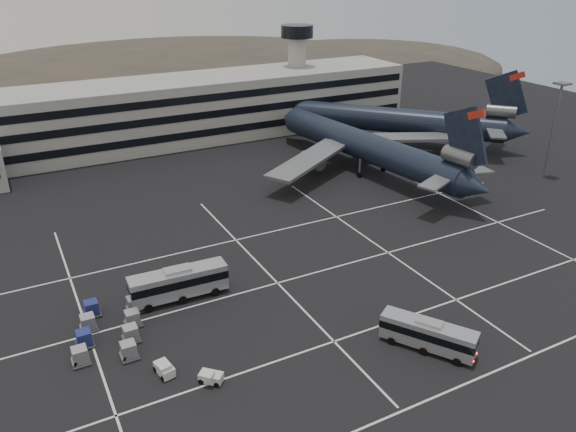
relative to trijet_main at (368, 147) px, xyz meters
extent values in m
plane|color=black|center=(-28.73, -33.32, -5.25)|extent=(260.00, 260.00, 0.00)
cube|color=silver|center=(-28.73, -55.32, -5.24)|extent=(90.00, 0.25, 0.01)
cube|color=silver|center=(-28.73, -43.32, -5.24)|extent=(90.00, 0.25, 0.01)
cube|color=silver|center=(-28.73, -29.32, -5.24)|extent=(90.00, 0.25, 0.01)
cube|color=silver|center=(-28.73, -15.32, -5.24)|extent=(90.00, 0.25, 0.01)
cube|color=silver|center=(-58.73, -27.32, -5.24)|extent=(0.25, 55.00, 0.01)
cube|color=silver|center=(-34.73, -27.32, -5.24)|extent=(0.25, 55.00, 0.01)
cube|color=silver|center=(-16.73, -27.32, -5.24)|extent=(0.25, 55.00, 0.01)
cube|color=silver|center=(5.27, -27.32, -5.24)|extent=(0.25, 55.00, 0.01)
cube|color=gray|center=(-28.73, 38.68, 1.75)|extent=(120.00, 18.00, 14.00)
cube|color=black|center=(-28.73, 29.63, -1.75)|extent=(118.00, 0.20, 1.60)
cube|color=black|center=(-28.73, 29.63, 2.25)|extent=(118.00, 0.20, 1.60)
cube|color=black|center=(-28.73, 29.63, 5.95)|extent=(118.00, 0.20, 1.60)
cylinder|color=gray|center=(6.27, 40.68, 5.75)|extent=(4.40, 4.40, 22.00)
cylinder|color=black|center=(6.27, 40.68, 17.25)|extent=(8.00, 8.00, 3.00)
ellipsoid|color=#38332B|center=(1.27, 136.68, -18.75)|extent=(252.00, 180.00, 44.00)
ellipsoid|color=#38332B|center=(81.27, 136.68, -14.25)|extent=(168.00, 120.00, 24.00)
cylinder|color=slate|center=(29.27, -18.32, 3.75)|extent=(0.50, 0.50, 18.00)
cube|color=slate|center=(29.27, -18.32, 12.85)|extent=(2.40, 2.40, 0.35)
cylinder|color=black|center=(-0.06, 0.50, -0.05)|extent=(11.44, 48.32, 5.60)
cone|color=black|center=(-3.27, 26.50, -0.05)|extent=(6.11, 5.15, 5.60)
cone|color=black|center=(3.18, -25.80, -0.05)|extent=(5.61, 5.58, 5.04)
cube|color=black|center=(2.75, -22.33, 7.35)|extent=(1.66, 9.46, 10.97)
cube|color=red|center=(2.94, -23.82, 11.55)|extent=(0.94, 3.27, 2.24)
cylinder|color=#595B60|center=(2.69, -21.83, 4.05)|extent=(3.41, 6.29, 2.70)
cube|color=slate|center=(-1.54, -21.85, 0.55)|extent=(8.14, 5.47, 0.87)
cube|color=slate|center=(6.80, -20.82, 0.55)|extent=(7.75, 3.84, 0.87)
cube|color=slate|center=(-12.71, 0.95, -0.85)|extent=(21.91, 15.49, 1.75)
cylinder|color=#595B60|center=(-10.10, 4.30, -2.55)|extent=(3.35, 5.79, 2.70)
cube|color=slate|center=(12.10, 4.01, -0.85)|extent=(22.68, 11.00, 1.75)
cylinder|color=#595B60|center=(8.75, 6.62, -2.55)|extent=(3.35, 5.79, 2.70)
cylinder|color=slate|center=(-1.94, 15.74, -3.05)|extent=(0.44, 0.44, 3.00)
cylinder|color=black|center=(-1.94, 15.74, -4.70)|extent=(0.63, 1.15, 1.10)
cylinder|color=slate|center=(-2.99, -1.88, -3.05)|extent=(0.44, 0.44, 3.00)
cylinder|color=black|center=(-2.99, -1.88, -4.70)|extent=(0.63, 1.15, 1.10)
cylinder|color=slate|center=(3.36, -1.09, -3.05)|extent=(0.44, 0.44, 3.00)
cylinder|color=black|center=(3.36, -1.09, -4.70)|extent=(0.63, 1.15, 1.10)
cylinder|color=black|center=(16.89, 13.57, -0.05)|extent=(36.22, 39.47, 5.60)
cone|color=black|center=(-0.61, 33.07, -0.05)|extent=(7.17, 7.09, 5.60)
cone|color=black|center=(34.58, -6.15, -0.05)|extent=(7.09, 7.09, 5.04)
cube|color=black|center=(32.25, -3.55, 7.35)|extent=(6.70, 7.39, 10.97)
cube|color=red|center=(33.25, -4.67, 11.55)|extent=(2.57, 2.77, 2.24)
cylinder|color=#595B60|center=(31.91, -3.18, 4.05)|extent=(6.02, 6.27, 2.70)
cube|color=slate|center=(28.45, -5.61, 0.55)|extent=(7.01, 7.95, 0.87)
cube|color=slate|center=(34.70, 0.00, 0.55)|extent=(8.10, 6.52, 0.87)
cylinder|color=slate|center=(16.89, 13.57, -3.05)|extent=(0.44, 0.44, 3.00)
cylinder|color=black|center=(16.89, 13.57, -4.70)|extent=(1.11, 1.15, 1.10)
cube|color=#96989E|center=(-26.46, -49.10, -3.33)|extent=(7.53, 9.92, 2.81)
cube|color=black|center=(-26.46, -49.10, -3.00)|extent=(7.61, 10.00, 0.89)
cube|color=#96989E|center=(-26.46, -49.10, -1.76)|extent=(2.78, 3.17, 0.33)
cylinder|color=black|center=(-25.50, -52.76, -4.80)|extent=(0.74, 0.92, 0.90)
cylinder|color=black|center=(-23.53, -51.50, -4.80)|extent=(0.74, 0.92, 0.90)
cylinder|color=black|center=(-27.44, -49.73, -4.80)|extent=(0.74, 0.92, 0.90)
cylinder|color=black|center=(-25.47, -48.47, -4.80)|extent=(0.74, 0.92, 0.90)
cylinder|color=black|center=(-29.39, -46.70, -4.80)|extent=(0.74, 0.92, 0.90)
cylinder|color=black|center=(-27.42, -45.44, -4.80)|extent=(0.74, 0.92, 0.90)
cube|color=#FF0C05|center=(-24.30, -53.85, -4.41)|extent=(0.24, 0.19, 0.21)
cube|color=#FF0C05|center=(-23.04, -53.04, -4.41)|extent=(0.24, 0.19, 0.21)
cube|color=#96989E|center=(-47.20, -26.80, -2.99)|extent=(12.23, 3.22, 3.31)
cube|color=black|center=(-47.20, -26.80, -2.59)|extent=(12.29, 3.28, 1.05)
cube|color=#96989E|center=(-47.20, -26.80, -1.14)|extent=(3.37, 1.89, 0.39)
cylinder|color=black|center=(-43.01, -28.34, -4.72)|extent=(1.07, 0.39, 1.06)
cylinder|color=black|center=(-42.90, -25.59, -4.72)|extent=(1.07, 0.39, 1.06)
cylinder|color=black|center=(-47.25, -28.18, -4.72)|extent=(1.07, 0.39, 1.06)
cylinder|color=black|center=(-47.15, -25.43, -4.72)|extent=(1.07, 0.39, 1.06)
cylinder|color=black|center=(-51.49, -28.02, -4.72)|extent=(1.07, 0.39, 1.06)
cylinder|color=black|center=(-51.39, -25.26, -4.72)|extent=(1.07, 0.39, 1.06)
cube|color=silver|center=(-52.98, -39.75, -4.63)|extent=(1.74, 2.65, 1.01)
cube|color=silver|center=(-52.89, -40.30, -3.96)|extent=(1.38, 1.20, 0.56)
cylinder|color=black|center=(-53.44, -40.74, -4.94)|extent=(0.35, 0.66, 0.63)
cylinder|color=black|center=(-52.22, -40.53, -4.94)|extent=(0.35, 0.66, 0.63)
cylinder|color=black|center=(-53.74, -38.97, -4.94)|extent=(0.35, 0.66, 0.63)
cylinder|color=black|center=(-52.53, -38.77, -4.94)|extent=(0.35, 0.66, 0.63)
cube|color=silver|center=(-49.17, -43.09, -4.67)|extent=(2.56, 2.54, 0.96)
cube|color=silver|center=(-48.79, -43.46, -4.03)|extent=(1.50, 1.50, 0.53)
cylinder|color=black|center=(-48.97, -44.10, -4.95)|extent=(0.59, 0.58, 0.59)
cylinder|color=black|center=(-48.16, -43.27, -4.95)|extent=(0.59, 0.58, 0.59)
cylinder|color=black|center=(-50.19, -42.92, -4.95)|extent=(0.59, 0.58, 0.59)
cylinder|color=black|center=(-49.37, -42.08, -4.95)|extent=(0.59, 0.58, 0.59)
cube|color=#2D2D30|center=(-60.30, -33.89, -5.09)|extent=(2.45, 2.65, 0.18)
cylinder|color=black|center=(-60.30, -33.89, -5.15)|extent=(0.10, 0.20, 0.20)
cube|color=#93969B|center=(-60.30, -33.89, -4.21)|extent=(1.93, 1.93, 1.59)
cube|color=#2D2D30|center=(-55.57, -35.38, -5.09)|extent=(2.45, 2.65, 0.18)
cylinder|color=black|center=(-55.57, -35.38, -5.15)|extent=(0.10, 0.20, 0.20)
cube|color=#93969B|center=(-55.57, -35.38, -4.21)|extent=(1.93, 1.93, 1.59)
cube|color=#2D2D30|center=(-59.40, -31.05, -5.09)|extent=(2.45, 2.65, 0.18)
cylinder|color=black|center=(-59.40, -31.05, -5.15)|extent=(0.10, 0.20, 0.20)
cube|color=navy|center=(-59.40, -31.05, -4.21)|extent=(1.93, 1.93, 1.59)
cube|color=#2D2D30|center=(-54.67, -32.54, -5.09)|extent=(2.45, 2.65, 0.18)
cylinder|color=black|center=(-54.67, -32.54, -5.15)|extent=(0.10, 0.20, 0.20)
cube|color=#93969B|center=(-54.67, -32.54, -4.21)|extent=(1.93, 1.93, 1.59)
cube|color=#2D2D30|center=(-58.51, -28.21, -5.09)|extent=(2.45, 2.65, 0.18)
cylinder|color=black|center=(-58.51, -28.21, -5.15)|extent=(0.10, 0.20, 0.20)
cube|color=#93969B|center=(-58.51, -28.21, -4.21)|extent=(1.93, 1.93, 1.59)
cube|color=#2D2D30|center=(-53.78, -29.70, -5.09)|extent=(2.45, 2.65, 0.18)
cylinder|color=black|center=(-53.78, -29.70, -5.15)|extent=(0.10, 0.20, 0.20)
cube|color=#93969B|center=(-53.78, -29.70, -4.21)|extent=(1.93, 1.93, 1.59)
cube|color=#2D2D30|center=(-57.62, -25.37, -5.09)|extent=(2.45, 2.65, 0.18)
cylinder|color=black|center=(-57.62, -25.37, -5.15)|extent=(0.10, 0.20, 0.20)
cube|color=navy|center=(-57.62, -25.37, -4.21)|extent=(1.93, 1.93, 1.59)
cube|color=#2D2D30|center=(-52.88, -26.86, -5.09)|extent=(2.45, 2.65, 0.18)
cylinder|color=black|center=(-52.88, -26.86, -5.15)|extent=(0.10, 0.20, 0.20)
cube|color=#93969B|center=(-52.88, -26.86, -4.21)|extent=(1.93, 1.93, 1.59)
camera|label=1|loc=(-63.03, -85.99, 33.67)|focal=35.00mm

